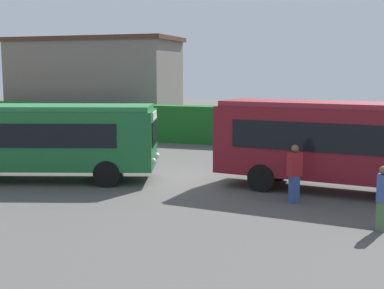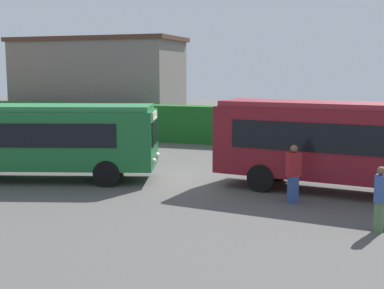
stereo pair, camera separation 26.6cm
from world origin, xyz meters
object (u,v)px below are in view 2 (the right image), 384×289
Objects in this scene: person_left at (293,172)px; bus_maroon at (356,142)px; bus_green at (43,137)px; person_center at (380,197)px.

bus_maroon is at bearing 94.26° from person_left.
bus_maroon is 2.79m from person_left.
bus_green is at bearing -134.52° from person_left.
bus_maroon is at bearing -10.10° from bus_green.
bus_maroon is 5.66× the size of person_center.
person_center is at bearing -72.06° from bus_maroon.
bus_maroon is at bearing 110.62° from person_center.
bus_green is at bearing -165.49° from bus_maroon.
bus_maroon is (11.73, 1.40, 0.12)m from bus_green.
bus_green reaches higher than person_center.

